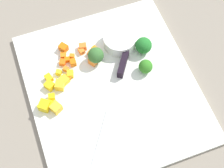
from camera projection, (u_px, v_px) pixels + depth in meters
ground_plane at (112, 88)px, 0.79m from camera, size 4.00×4.00×0.00m
cutting_board at (112, 87)px, 0.78m from camera, size 0.42×0.37×0.01m
prep_bowl at (120, 40)px, 0.81m from camera, size 0.08×0.08×0.03m
chef_knife at (118, 83)px, 0.77m from camera, size 0.25×0.17×0.02m
carrot_dice_0 at (83, 47)px, 0.82m from camera, size 0.02×0.02×0.01m
carrot_dice_1 at (95, 49)px, 0.81m from camera, size 0.02×0.02×0.01m
carrot_dice_2 at (63, 62)px, 0.80m from camera, size 0.02×0.02×0.01m
carrot_dice_3 at (81, 51)px, 0.81m from camera, size 0.02×0.01×0.01m
carrot_dice_4 at (93, 61)px, 0.80m from camera, size 0.02×0.02×0.02m
carrot_dice_5 at (91, 53)px, 0.81m from camera, size 0.02×0.02×0.01m
carrot_dice_6 at (72, 56)px, 0.81m from camera, size 0.01×0.01×0.01m
carrot_dice_7 at (67, 60)px, 0.80m from camera, size 0.01×0.01×0.01m
carrot_dice_8 at (73, 62)px, 0.80m from camera, size 0.02×0.01×0.01m
carrot_dice_9 at (63, 55)px, 0.81m from camera, size 0.02×0.02×0.01m
carrot_dice_10 at (66, 69)px, 0.79m from camera, size 0.02×0.02×0.01m
carrot_dice_11 at (69, 76)px, 0.78m from camera, size 0.02×0.02×0.01m
carrot_dice_12 at (63, 48)px, 0.81m from camera, size 0.03×0.02×0.02m
pepper_dice_0 at (51, 106)px, 0.75m from camera, size 0.02×0.02×0.01m
pepper_dice_1 at (60, 85)px, 0.77m from camera, size 0.03×0.03×0.02m
pepper_dice_2 at (44, 105)px, 0.74m from camera, size 0.03×0.03×0.02m
pepper_dice_3 at (59, 73)px, 0.79m from camera, size 0.02×0.02×0.01m
pepper_dice_4 at (70, 74)px, 0.78m from camera, size 0.02×0.02×0.01m
pepper_dice_5 at (49, 78)px, 0.78m from camera, size 0.02×0.02×0.01m
pepper_dice_6 at (52, 97)px, 0.76m from camera, size 0.01×0.02×0.01m
pepper_dice_7 at (56, 108)px, 0.74m from camera, size 0.03×0.03×0.02m
pepper_dice_8 at (64, 80)px, 0.77m from camera, size 0.03×0.03×0.02m
pepper_dice_9 at (50, 86)px, 0.77m from camera, size 0.03×0.03×0.02m
broccoli_floret_0 at (96, 55)px, 0.79m from camera, size 0.04×0.04×0.04m
broccoli_floret_1 at (144, 45)px, 0.80m from camera, size 0.04×0.04×0.04m
broccoli_floret_2 at (146, 67)px, 0.78m from camera, size 0.03×0.03×0.03m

